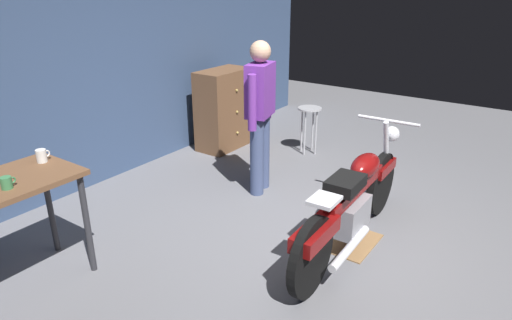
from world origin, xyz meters
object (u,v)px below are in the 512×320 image
Objects in this scene: motorcycle at (353,201)px; person_standing at (260,112)px; wooden_dresser at (224,109)px; mug_white_ceramic at (42,156)px; shop_stool at (309,118)px; mug_green_speckled at (7,183)px.

motorcycle is 1.49m from person_standing.
mug_white_ceramic is at bearing -168.77° from wooden_dresser.
person_standing reaches higher than shop_stool.
shop_stool is at bearing 36.36° from motorcycle.
wooden_dresser is 10.34× the size of mug_green_speckled.
person_standing reaches higher than motorcycle.
mug_green_speckled is (-3.90, 0.24, 0.44)m from shop_stool.
shop_stool is at bearing -8.14° from mug_white_ceramic.
wooden_dresser is (1.38, 2.56, 0.10)m from motorcycle.
motorcycle is at bearing -118.39° from wooden_dresser.
mug_white_ceramic reaches higher than mug_green_speckled.
wooden_dresser is (0.90, 1.23, -0.38)m from person_standing.
person_standing is 15.69× the size of mug_green_speckled.
motorcycle is at bearing -50.32° from mug_white_ceramic.
mug_green_speckled is at bearing -23.42° from person_standing.
person_standing is (0.49, 1.33, 0.48)m from motorcycle.
person_standing is 1.52× the size of wooden_dresser.
motorcycle is 1.99× the size of wooden_dresser.
mug_white_ceramic is (-1.63, 1.96, 0.50)m from motorcycle.
wooden_dresser is at bearing 14.01° from mug_green_speckled.
wooden_dresser is at bearing 11.23° from mug_white_ceramic.
mug_green_speckled is at bearing 138.30° from motorcycle.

